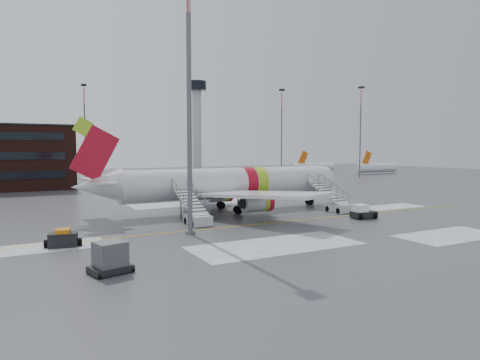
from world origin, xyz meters
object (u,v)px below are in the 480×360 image
pushback_tug (362,212)px  light_mast_near (189,91)px  airstair_fwd (335,203)px  uld_container (110,258)px  airstair_aft (195,214)px  baggage_tractor (63,239)px  airliner (226,184)px

pushback_tug → light_mast_near: (-20.22, 0.86, 12.24)m
airstair_fwd → light_mast_near: 24.61m
uld_container → airstair_aft: bearing=50.9°
airstair_fwd → pushback_tug: bearing=-98.1°
airstair_fwd → uld_container: airstair_fwd is taller
uld_container → baggage_tractor: size_ratio=0.97×
airliner → baggage_tractor: airliner is taller
airliner → uld_container: 27.43m
airliner → uld_container: airliner is taller
airliner → uld_container: bearing=-131.4°
airliner → baggage_tractor: size_ratio=12.07×
airstair_aft → pushback_tug: 18.70m
airstair_aft → uld_container: 17.96m
airliner → uld_container: size_ratio=12.50×
airstair_fwd → light_mast_near: (-21.03, -4.76, 11.87)m
airstair_fwd → pushback_tug: airstair_fwd is taller
uld_container → baggage_tractor: (-1.90, 9.07, -0.32)m
airliner → airstair_aft: airliner is taller
airstair_aft → pushback_tug: (17.83, -5.62, -0.37)m
airliner → light_mast_near: light_mast_near is taller
baggage_tractor → light_mast_near: (10.83, 0.12, 12.32)m
baggage_tractor → light_mast_near: 16.40m
airliner → airstair_aft: 9.69m
airstair_fwd → light_mast_near: light_mast_near is taller
airliner → pushback_tug: 16.67m
airstair_aft → uld_container: bearing=-129.1°
airliner → pushback_tug: (11.08, -12.16, -2.72)m
airstair_fwd → light_mast_near: bearing=-167.2°
baggage_tractor → airliner: bearing=29.8°
pushback_tug → light_mast_near: 23.65m
pushback_tug → uld_container: uld_container is taller
airstair_aft → pushback_tug: bearing=-17.5°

